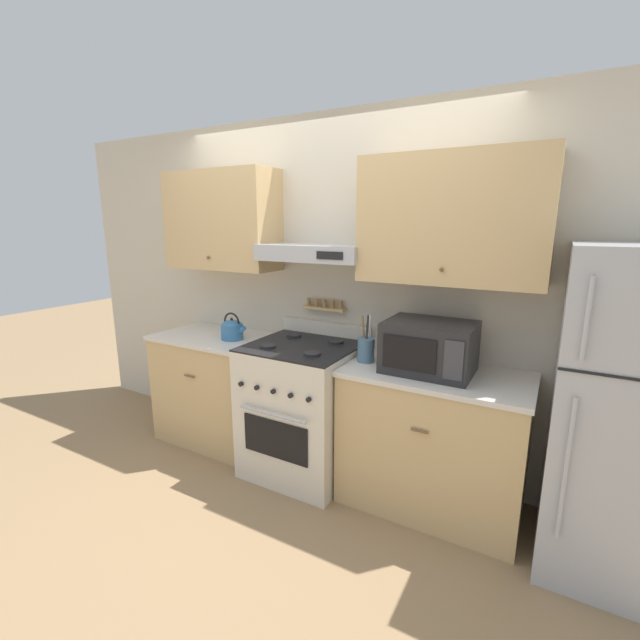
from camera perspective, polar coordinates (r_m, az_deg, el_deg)
The scene contains 9 objects.
ground_plane at distance 3.20m, azimuth -4.85°, elevation -21.18°, with size 16.00×16.00×0.00m, color #937551.
wall_back at distance 3.16m, azimuth 1.17°, elevation 6.67°, with size 5.20×0.46×2.55m.
counter_left at distance 3.70m, azimuth -13.32°, elevation -8.73°, with size 0.98×0.63×0.90m.
counter_right at distance 2.90m, azimuth 14.76°, elevation -15.13°, with size 1.11×0.63×0.90m.
stove_range at distance 3.16m, azimuth -2.27°, elevation -11.62°, with size 0.73×0.73×1.05m.
refrigerator at distance 2.65m, azimuth 36.22°, elevation -10.56°, with size 0.70×0.71×1.69m.
tea_kettle at distance 3.40m, azimuth -11.63°, elevation -1.19°, with size 0.22×0.17×0.21m.
microwave at distance 2.68m, azimuth 14.37°, elevation -3.49°, with size 0.52×0.40×0.31m.
utensil_crock at distance 2.81m, azimuth 6.14°, elevation -3.85°, with size 0.11×0.11×0.31m.
Camera 1 is at (1.52, -2.18, 1.79)m, focal length 24.00 mm.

